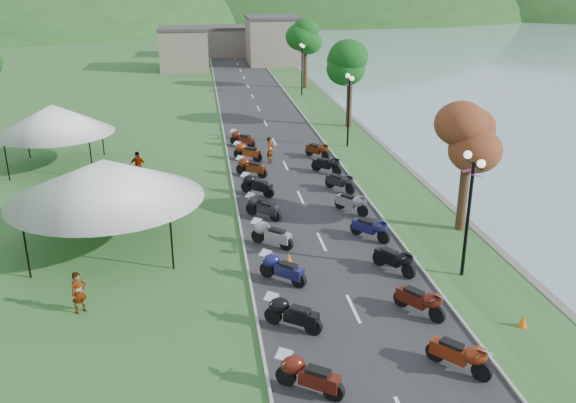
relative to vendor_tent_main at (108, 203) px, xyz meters
name	(u,v)px	position (x,y,z in m)	size (l,w,h in m)	color
road	(274,142)	(9.42, 16.91, -1.99)	(7.00, 120.00, 0.02)	#2D2D2F
hills_backdrop	(214,14)	(9.42, 176.91, -2.00)	(360.00, 120.00, 76.00)	#285621
far_building	(221,43)	(7.42, 61.91, 0.50)	(18.00, 16.00, 5.00)	gray
moto_row_left	(281,270)	(7.09, -4.67, -1.45)	(2.60, 43.55, 1.10)	#331411
moto_row_right	(392,260)	(11.69, -4.39, -1.45)	(2.60, 35.94, 1.10)	#331411
vendor_tent_main	(108,203)	(0.00, 0.00, 0.00)	(5.67, 5.67, 4.00)	silver
vendor_tent_side	(56,136)	(-4.78, 12.69, 0.00)	(4.80, 4.80, 4.00)	silver
tree_lakeside	(467,155)	(16.26, -0.52, 1.67)	(2.64, 2.64, 7.33)	#155817
pedestrian_a	(81,312)	(-0.35, -5.88, -2.00)	(0.57, 0.42, 1.57)	slate
pedestrian_b	(132,223)	(0.65, 2.42, -2.00)	(0.94, 0.51, 1.93)	slate
pedestrian_c	(76,215)	(-2.29, 3.96, -2.00)	(1.23, 0.51, 1.91)	slate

